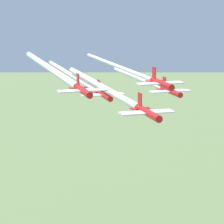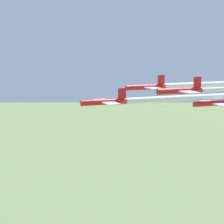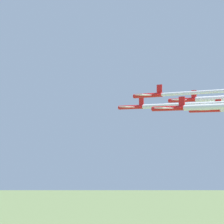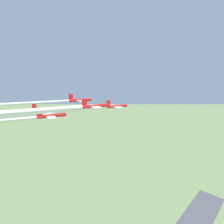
{
  "view_description": "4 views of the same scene",
  "coord_description": "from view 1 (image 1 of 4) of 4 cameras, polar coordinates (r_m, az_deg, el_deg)",
  "views": [
    {
      "loc": [
        -131.63,
        -33.96,
        135.7
      ],
      "look_at": [
        -54.89,
        -42.34,
        119.22
      ],
      "focal_mm": 85.0,
      "sensor_mm": 36.0,
      "label": 1
    },
    {
      "loc": [
        -72.24,
        -121.37,
        129.82
      ],
      "look_at": [
        -57.85,
        -44.86,
        117.87
      ],
      "focal_mm": 70.0,
      "sensor_mm": 36.0,
      "label": 2
    },
    {
      "loc": [
        48.01,
        -127.56,
        114.24
      ],
      "look_at": [
        -63.1,
        -50.52,
        118.79
      ],
      "focal_mm": 85.0,
      "sensor_mm": 36.0,
      "label": 3
    },
    {
      "loc": [
        -38.28,
        11.2,
        128.77
      ],
      "look_at": [
        -59.21,
        -50.87,
        117.26
      ],
      "focal_mm": 28.0,
      "sensor_mm": 36.0,
      "label": 4
    }
  ],
  "objects": [
    {
      "name": "jet_0",
      "position": [
        75.05,
        3.81,
        -0.03
      ],
      "size": [
        8.43,
        8.11,
        2.82
      ],
      "rotation": [
        0.0,
        0.0,
        1.76
      ],
      "color": "red"
    },
    {
      "name": "jet_1",
      "position": [
        87.34,
        5.28,
        3.11
      ],
      "size": [
        8.43,
        8.11,
        2.82
      ],
      "rotation": [
        0.0,
        0.0,
        1.76
      ],
      "color": "red"
    },
    {
      "name": "jet_2",
      "position": [
        83.37,
        -3.18,
        2.34
      ],
      "size": [
        8.43,
        8.11,
        2.82
      ],
      "rotation": [
        0.0,
        0.0,
        1.76
      ],
      "color": "red"
    },
    {
      "name": "jet_3",
      "position": [
        100.67,
        6.32,
        2.26
      ],
      "size": [
        8.43,
        8.11,
        2.82
      ],
      "rotation": [
        0.0,
        0.0,
        1.76
      ],
      "color": "red"
    },
    {
      "name": "jet_4",
      "position": [
        96.26,
        -0.95,
        1.89
      ],
      "size": [
        8.43,
        8.11,
        2.82
      ],
      "rotation": [
        0.0,
        0.0,
        1.76
      ],
      "color": "red"
    },
    {
      "name": "smoke_trail_0",
      "position": [
        99.43,
        -1.52,
        2.96
      ],
      "size": [
        43.82,
        9.38,
        1.11
      ],
      "rotation": [
        0.0,
        0.0,
        1.76
      ],
      "color": "white"
    },
    {
      "name": "smoke_trail_1",
      "position": [
        111.18,
        0.29,
        5.06
      ],
      "size": [
        42.76,
        8.83,
        0.74
      ],
      "rotation": [
        0.0,
        0.0,
        1.76
      ],
      "color": "white"
    },
    {
      "name": "smoke_trail_2",
      "position": [
        113.44,
        -6.96,
        4.83
      ],
      "size": [
        53.62,
        11.39,
        1.27
      ],
      "rotation": [
        0.0,
        0.0,
        1.76
      ],
      "color": "white"
    },
    {
      "name": "smoke_trail_3",
      "position": [
        118.16,
        2.68,
        3.75
      ],
      "size": [
        30.0,
        6.79,
        1.15
      ],
      "rotation": [
        0.0,
        0.0,
        1.76
      ],
      "color": "white"
    },
    {
      "name": "smoke_trail_4",
      "position": [
        123.06,
        -4.56,
        4.06
      ],
      "size": [
        47.55,
        9.98,
        0.99
      ],
      "rotation": [
        0.0,
        0.0,
        1.76
      ],
      "color": "white"
    }
  ]
}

